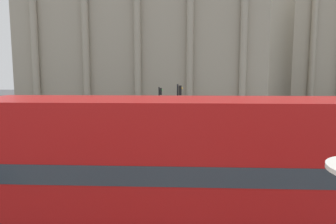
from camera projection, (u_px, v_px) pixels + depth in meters
double_decker_bus at (204, 168)px, 7.57m from camera, size 11.48×2.73×4.03m
plaza_building_left at (144, 46)px, 45.96m from camera, size 35.15×13.94×18.51m
traffic_light_near at (132, 128)px, 14.20m from camera, size 0.42×0.24×3.24m
traffic_light_mid at (179, 104)px, 21.39m from camera, size 0.42×0.24×4.05m
traffic_light_far at (160, 99)px, 29.98m from camera, size 0.42×0.24×3.55m
car_white at (184, 123)px, 25.16m from camera, size 4.20×1.93×1.35m
car_silver at (286, 122)px, 25.89m from camera, size 4.20×1.93×1.35m
pedestrian_black at (334, 137)px, 18.15m from camera, size 0.32×0.32×1.66m
pedestrian_white at (197, 138)px, 17.15m from camera, size 0.32×0.32×1.83m
pedestrian_grey at (330, 134)px, 18.40m from camera, size 0.32×0.32×1.83m
pedestrian_olive at (194, 111)px, 31.27m from camera, size 0.32×0.32×1.70m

